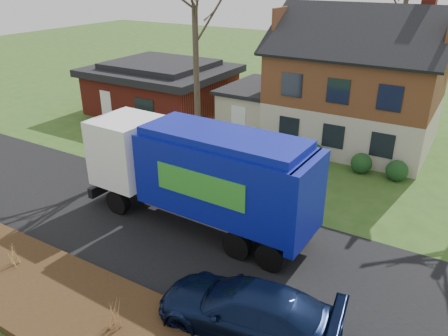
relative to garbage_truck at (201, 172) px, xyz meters
The scene contains 10 objects.
ground 2.72m from the garbage_truck, 64.66° to the right, with size 120.00×120.00×0.00m, color #2E501A.
road 2.71m from the garbage_truck, 64.66° to the right, with size 80.00×7.00×0.02m, color black.
mulch_verge 6.72m from the garbage_truck, 85.75° to the right, with size 80.00×3.50×0.30m, color black.
main_house 13.16m from the garbage_truck, 81.39° to the left, with size 12.95×8.95×9.26m.
ranch_house 16.67m from the garbage_truck, 133.83° to the left, with size 9.80×8.20×3.70m.
garbage_truck is the anchor object (origin of this frame).
silver_sedan 5.59m from the garbage_truck, 141.83° to the left, with size 1.73×4.97×1.64m, color #9A9DA1.
navy_wagon 6.31m from the garbage_truck, 43.90° to the right, with size 2.22×5.45×1.58m, color #0B1533.
grass_clump_west 7.32m from the garbage_truck, 123.79° to the right, with size 0.31×0.25×0.82m.
grass_clump_mid 6.69m from the garbage_truck, 79.22° to the right, with size 0.38×0.31×1.06m.
Camera 1 is at (8.40, -11.97, 9.81)m, focal length 35.00 mm.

